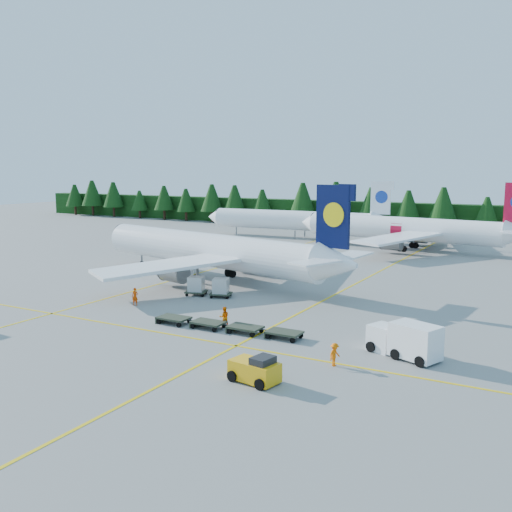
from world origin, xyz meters
The scene contains 16 objects.
ground centered at (0.00, 0.00, 0.00)m, with size 320.00×320.00×0.00m, color gray.
taxi_stripe_a centered at (-14.00, 20.00, 0.01)m, with size 0.25×120.00×0.01m, color yellow.
taxi_stripe_b centered at (6.00, 20.00, 0.01)m, with size 0.25×120.00×0.01m, color yellow.
taxi_stripe_cross centered at (0.00, -6.00, 0.01)m, with size 80.00×0.25×0.01m, color yellow.
treeline_hedge centered at (0.00, 82.00, 3.00)m, with size 220.00×4.00×6.00m, color black.
airliner_navy centered at (-11.78, 15.36, 3.53)m, with size 39.81×32.38×11.75m.
airliner_red centered at (1.98, 52.60, 3.40)m, with size 38.78×31.73×11.30m.
airliner_far_left centered at (-21.35, 58.13, 3.46)m, with size 37.97×5.15×11.04m.
airstairs centered at (-15.08, 15.01, 0.73)m, with size 4.05×5.50×3.37m.
service_truck centered at (17.72, -2.26, 1.27)m, with size 5.67×3.74×2.57m.
baggage_tug centered at (10.91, -11.74, 0.82)m, with size 3.36×2.17×1.67m.
dolly_train centered at (3.18, -2.87, 0.52)m, with size 13.10×2.43×0.16m.
uld_pair centered at (-5.35, 7.15, 1.14)m, with size 5.42×2.82×1.69m.
crew_a centered at (-9.41, 0.30, 0.87)m, with size 0.64×0.42×1.75m, color #E94204.
crew_b centered at (2.44, -2.04, 0.89)m, with size 0.86×0.67×1.77m, color #FF6E05.
crew_c centered at (14.17, -6.55, 0.81)m, with size 0.67×0.45×1.61m, color #FF6705.
Camera 1 is at (27.65, -41.64, 13.30)m, focal length 40.00 mm.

